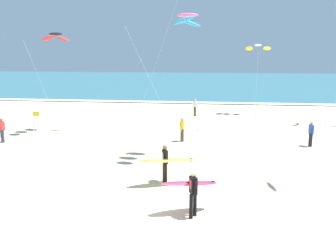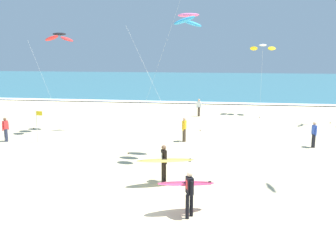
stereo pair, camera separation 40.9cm
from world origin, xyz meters
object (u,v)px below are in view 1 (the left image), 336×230
surfer_trailing (192,187)px  bystander_yellow_top (182,129)px  surfer_lead (166,161)px  kite_arc_charcoal_near (56,37)px  bystander_red_top (2,130)px  lifeguard_flag (34,124)px  kite_arc_rose_close (187,20)px  bystander_white_top (195,107)px  kite_arc_ivory_far (258,48)px  bystander_blue_top (311,134)px

surfer_trailing → bystander_yellow_top: 10.56m
surfer_lead → kite_arc_charcoal_near: kite_arc_charcoal_near is taller
bystander_red_top → bystander_yellow_top: bearing=8.4°
surfer_lead → surfer_trailing: (1.28, -2.92, -0.01)m
bystander_red_top → lifeguard_flag: 2.20m
surfer_trailing → lifeguard_flag: lifeguard_flag is taller
surfer_lead → bystander_yellow_top: size_ratio=1.63×
surfer_trailing → kite_arc_rose_close: bearing=95.6°
surfer_trailing → bystander_yellow_top: surfer_trailing is taller
bystander_red_top → lifeguard_flag: bearing=3.8°
surfer_lead → bystander_white_top: bearing=88.3°
bystander_yellow_top → surfer_trailing: bearing=-83.6°
surfer_lead → bystander_white_top: size_ratio=1.63×
surfer_trailing → bystander_red_top: surfer_trailing is taller
kite_arc_ivory_far → bystander_blue_top: size_ratio=4.06×
bystander_blue_top → bystander_white_top: bearing=127.9°
kite_arc_charcoal_near → lifeguard_flag: kite_arc_charcoal_near is taller
bystander_blue_top → kite_arc_charcoal_near: bearing=173.7°
kite_arc_ivory_far → bystander_yellow_top: bearing=-118.5°
kite_arc_rose_close → bystander_red_top: size_ratio=4.83×
kite_arc_ivory_far → lifeguard_flag: bearing=-140.6°
bystander_red_top → lifeguard_flag: size_ratio=0.76×
surfer_lead → surfer_trailing: size_ratio=1.21×
kite_arc_rose_close → surfer_lead: bearing=-99.4°
bystander_white_top → bystander_yellow_top: same height
kite_arc_charcoal_near → kite_arc_ivory_far: bearing=32.4°
surfer_lead → bystander_yellow_top: surfer_lead is taller
kite_arc_rose_close → bystander_red_top: 13.78m
surfer_lead → bystander_yellow_top: bearing=89.3°
lifeguard_flag → bystander_red_top: bearing=-176.2°
lifeguard_flag → surfer_lead: bearing=-33.3°
surfer_lead → bystander_red_top: 12.76m
surfer_trailing → bystander_blue_top: (6.75, 10.19, -0.23)m
kite_arc_charcoal_near → kite_arc_rose_close: 10.87m
bystander_red_top → kite_arc_charcoal_near: bearing=52.4°
kite_arc_charcoal_near → kite_arc_rose_close: kite_arc_rose_close is taller
kite_arc_charcoal_near → kite_arc_rose_close: (9.46, -5.33, 0.59)m
kite_arc_ivory_far → bystander_red_top: (-17.38, -12.67, -5.33)m
surfer_lead → bystander_white_top: (0.49, 16.94, -0.24)m
surfer_lead → kite_arc_rose_close: 7.37m
surfer_trailing → kite_arc_rose_close: kite_arc_rose_close is taller
bystander_red_top → lifeguard_flag: lifeguard_flag is taller
kite_arc_charcoal_near → kite_arc_ivory_far: 17.63m
surfer_lead → kite_arc_rose_close: kite_arc_rose_close is taller
kite_arc_rose_close → lifeguard_flag: size_ratio=3.66×
surfer_trailing → kite_arc_ivory_far: 22.58m
kite_arc_charcoal_near → kite_arc_ivory_far: kite_arc_charcoal_near is taller
surfer_trailing → kite_arc_charcoal_near: kite_arc_charcoal_near is taller
bystander_white_top → bystander_blue_top: bearing=-52.1°
kite_arc_rose_close → bystander_white_top: 14.68m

